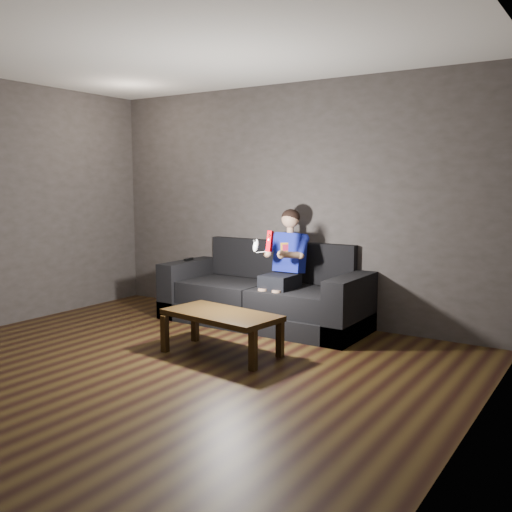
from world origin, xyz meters
The scene contains 10 objects.
floor centered at (0.00, 0.00, 0.00)m, with size 5.00×5.00×0.00m, color black.
back_wall centered at (0.00, 2.50, 1.35)m, with size 5.00×0.04×2.70m, color #363230.
right_wall centered at (2.50, 0.00, 1.35)m, with size 0.04×5.00×2.70m, color #363230.
ceiling centered at (0.00, 0.00, 2.70)m, with size 5.00×5.00×0.02m, color silver.
sofa centered at (-0.10, 2.16, 0.30)m, with size 2.36×1.02×0.91m.
child centered at (0.17, 2.09, 0.77)m, with size 0.48×0.59×1.19m.
wii_remote_red centered at (0.26, 1.63, 1.00)m, with size 0.05×0.08×0.22m.
nunchuk_white centered at (0.09, 1.64, 0.95)m, with size 0.07×0.09×0.14m.
wii_remote_black centered at (-1.16, 2.07, 0.66)m, with size 0.06×0.17×0.03m.
coffee_table centered at (0.19, 0.90, 0.34)m, with size 1.15×0.68×0.40m.
Camera 1 is at (3.26, -3.23, 1.59)m, focal length 40.00 mm.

